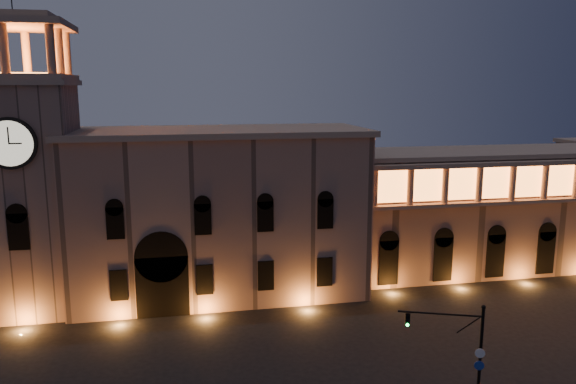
% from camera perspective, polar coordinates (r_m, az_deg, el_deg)
% --- Properties ---
extents(government_building, '(30.80, 12.80, 17.60)m').
position_cam_1_polar(government_building, '(59.91, -7.06, -2.06)').
color(government_building, '#906C5E').
rests_on(government_building, ground).
extents(clock_tower, '(9.80, 9.80, 32.40)m').
position_cam_1_polar(clock_tower, '(59.88, -24.94, 0.65)').
color(clock_tower, '#906C5E').
rests_on(clock_tower, ground).
extents(colonnade_wing, '(40.60, 11.50, 14.50)m').
position_cam_1_polar(colonnade_wing, '(72.83, 20.65, -1.56)').
color(colonnade_wing, '#8A6758').
rests_on(colonnade_wing, ground).
extents(traffic_light, '(5.45, 2.29, 7.92)m').
position_cam_1_polar(traffic_light, '(40.64, 17.53, -15.72)').
color(traffic_light, black).
rests_on(traffic_light, ground).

